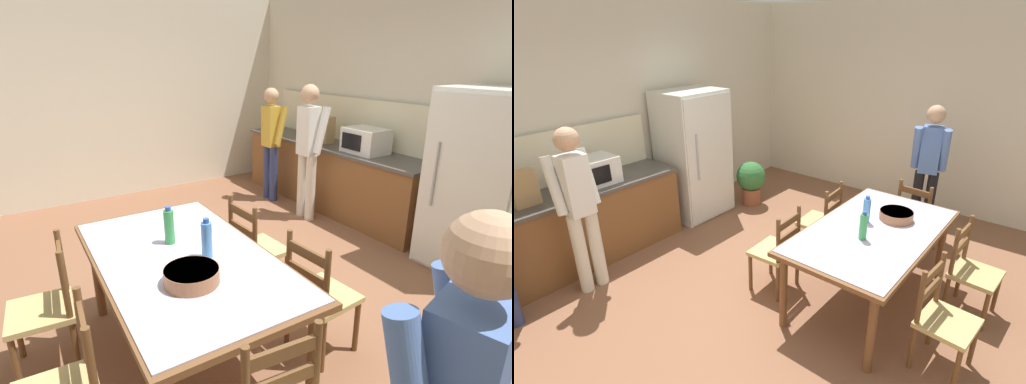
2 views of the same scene
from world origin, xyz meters
TOP-DOWN VIEW (x-y plane):
  - ground_plane at (0.00, 0.00)m, footprint 8.32×8.32m
  - wall_back at (0.00, 2.66)m, footprint 6.52×0.12m
  - wall_left at (-3.26, 0.00)m, footprint 0.12×5.20m
  - kitchen_counter at (-1.15, 2.23)m, footprint 3.09×0.66m
  - counter_splashback at (-1.15, 2.54)m, footprint 3.05×0.03m
  - refrigerator at (0.92, 2.19)m, footprint 0.85×0.73m
  - microwave at (-0.54, 2.21)m, footprint 0.50×0.39m
  - paper_bag at (-1.27, 2.20)m, footprint 0.24×0.16m
  - dining_table at (0.57, -0.66)m, footprint 1.87×1.07m
  - bottle_near_centre at (0.34, -0.66)m, footprint 0.07×0.07m
  - bottle_off_centre at (0.66, -0.54)m, footprint 0.07×0.07m
  - serving_bowl at (0.89, -0.75)m, footprint 0.32×0.32m
  - chair_side_far_right at (1.00, 0.14)m, footprint 0.45×0.43m
  - chair_side_near_left at (0.14, -1.47)m, footprint 0.45×0.44m
  - chair_side_far_left at (0.16, 0.15)m, footprint 0.44×0.42m
  - person_at_sink at (-1.84, 1.71)m, footprint 0.40×0.28m
  - person_at_counter at (-1.00, 1.69)m, footprint 0.43×0.30m

SIDE VIEW (x-z plane):
  - ground_plane at x=0.00m, z-range 0.00..0.00m
  - chair_side_far_right at x=1.00m, z-range -0.01..0.90m
  - chair_side_near_left at x=0.14m, z-range -0.01..0.90m
  - chair_side_far_left at x=0.16m, z-range -0.01..0.90m
  - kitchen_counter at x=-1.15m, z-range 0.00..0.89m
  - dining_table at x=0.57m, z-range 0.32..1.10m
  - serving_bowl at x=0.89m, z-range 0.79..0.88m
  - refrigerator at x=0.92m, z-range 0.00..1.76m
  - person_at_sink at x=-1.84m, z-range 0.10..1.71m
  - bottle_near_centre at x=0.34m, z-range 0.78..1.05m
  - bottle_off_centre at x=0.66m, z-range 0.78..1.05m
  - person_at_counter at x=-1.00m, z-range 0.11..1.81m
  - microwave at x=-0.54m, z-range 0.89..1.19m
  - paper_bag at x=-1.27m, z-range 0.89..1.25m
  - counter_splashback at x=-1.15m, z-range 0.89..1.49m
  - wall_back at x=0.00m, z-range 0.00..2.90m
  - wall_left at x=-3.26m, z-range 0.00..2.90m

